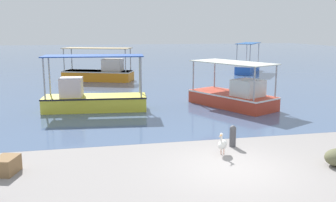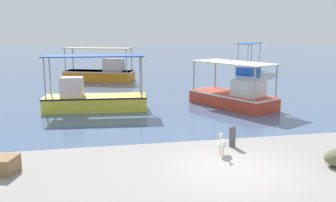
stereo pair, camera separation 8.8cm
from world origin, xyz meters
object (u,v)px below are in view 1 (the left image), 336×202
object	(u,v)px
fishing_boat_outer	(234,96)
fishing_boat_near_left	(100,72)
pelican	(222,144)
cargo_crate	(6,165)
fishing_boat_far_right	(248,66)
fishing_boat_far_left	(92,98)
mooring_bollard	(233,135)

from	to	relation	value
fishing_boat_outer	fishing_boat_near_left	xyz separation A→B (m)	(-6.76, 12.06, 0.06)
pelican	cargo_crate	world-z (taller)	pelican
fishing_boat_outer	fishing_boat_near_left	size ratio (longest dim) A/B	0.89
fishing_boat_outer	fishing_boat_far_right	size ratio (longest dim) A/B	1.05
fishing_boat_far_left	fishing_boat_near_left	world-z (taller)	fishing_boat_far_left
pelican	cargo_crate	distance (m)	6.76
fishing_boat_far_left	fishing_boat_outer	world-z (taller)	fishing_boat_far_left
fishing_boat_far_right	mooring_bollard	xyz separation A→B (m)	(-10.07, -21.74, -0.16)
fishing_boat_outer	cargo_crate	distance (m)	12.62
fishing_boat_far_left	fishing_boat_far_right	world-z (taller)	fishing_boat_far_left
fishing_boat_outer	fishing_boat_near_left	distance (m)	13.83
fishing_boat_far_left	cargo_crate	bearing A→B (deg)	-107.00
fishing_boat_far_left	fishing_boat_near_left	size ratio (longest dim) A/B	0.91
fishing_boat_far_left	fishing_boat_far_right	xyz separation A→B (m)	(14.96, 14.49, -0.07)
fishing_boat_far_left	mooring_bollard	distance (m)	8.74
fishing_boat_far_left	fishing_boat_far_right	size ratio (longest dim) A/B	1.07
fishing_boat_outer	mooring_bollard	world-z (taller)	fishing_boat_outer
fishing_boat_near_left	mooring_bollard	bearing A→B (deg)	-77.52
fishing_boat_near_left	fishing_boat_far_right	bearing A→B (deg)	12.46
fishing_boat_near_left	cargo_crate	bearing A→B (deg)	-99.56
fishing_boat_outer	pelican	distance (m)	8.04
pelican	cargo_crate	bearing A→B (deg)	-177.65
fishing_boat_far_left	fishing_boat_outer	bearing A→B (deg)	-5.38
fishing_boat_outer	fishing_boat_far_right	distance (m)	16.92
fishing_boat_near_left	fishing_boat_far_right	size ratio (longest dim) A/B	1.18
fishing_boat_far_right	mooring_bollard	size ratio (longest dim) A/B	6.43
fishing_boat_far_right	pelican	distance (m)	24.95
fishing_boat_outer	fishing_boat_far_right	world-z (taller)	fishing_boat_far_right
mooring_bollard	pelican	bearing A→B (deg)	-130.75
fishing_boat_far_left	cargo_crate	distance (m)	8.70
fishing_boat_outer	fishing_boat_near_left	world-z (taller)	fishing_boat_near_left
fishing_boat_near_left	cargo_crate	distance (m)	19.94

